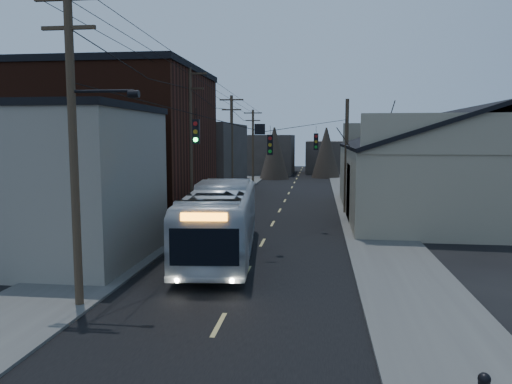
# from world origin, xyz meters

# --- Properties ---
(ground) EXTENTS (160.00, 160.00, 0.00)m
(ground) POSITION_xyz_m (0.00, 0.00, 0.00)
(ground) COLOR black
(ground) RESTS_ON ground
(road_surface) EXTENTS (9.00, 110.00, 0.02)m
(road_surface) POSITION_xyz_m (0.00, 30.00, 0.01)
(road_surface) COLOR black
(road_surface) RESTS_ON ground
(sidewalk_left) EXTENTS (4.00, 110.00, 0.12)m
(sidewalk_left) POSITION_xyz_m (-6.50, 30.00, 0.06)
(sidewalk_left) COLOR #474744
(sidewalk_left) RESTS_ON ground
(sidewalk_right) EXTENTS (4.00, 110.00, 0.12)m
(sidewalk_right) POSITION_xyz_m (6.50, 30.00, 0.06)
(sidewalk_right) COLOR #474744
(sidewalk_right) RESTS_ON ground
(building_clapboard) EXTENTS (8.00, 8.00, 7.00)m
(building_clapboard) POSITION_xyz_m (-9.00, 9.00, 3.50)
(building_clapboard) COLOR #6E665B
(building_clapboard) RESTS_ON ground
(building_brick) EXTENTS (10.00, 12.00, 10.00)m
(building_brick) POSITION_xyz_m (-10.00, 20.00, 5.00)
(building_brick) COLOR #33150B
(building_brick) RESTS_ON ground
(building_left_far) EXTENTS (9.00, 14.00, 7.00)m
(building_left_far) POSITION_xyz_m (-9.50, 36.00, 3.50)
(building_left_far) COLOR #322C28
(building_left_far) RESTS_ON ground
(warehouse) EXTENTS (16.16, 20.60, 7.73)m
(warehouse) POSITION_xyz_m (13.00, 25.00, 2.70)
(warehouse) COLOR gray
(warehouse) RESTS_ON ground
(building_far_left) EXTENTS (10.00, 12.00, 6.00)m
(building_far_left) POSITION_xyz_m (-6.00, 65.00, 3.00)
(building_far_left) COLOR #322C28
(building_far_left) RESTS_ON ground
(building_far_right) EXTENTS (12.00, 14.00, 5.00)m
(building_far_right) POSITION_xyz_m (7.00, 70.00, 2.50)
(building_far_right) COLOR #322C28
(building_far_right) RESTS_ON ground
(bare_tree) EXTENTS (0.40, 0.40, 7.20)m
(bare_tree) POSITION_xyz_m (6.50, 20.00, 3.60)
(bare_tree) COLOR black
(bare_tree) RESTS_ON ground
(utility_lines) EXTENTS (11.24, 45.28, 10.50)m
(utility_lines) POSITION_xyz_m (-3.11, 24.14, 4.95)
(utility_lines) COLOR #382B1E
(utility_lines) RESTS_ON ground
(bus) EXTENTS (4.12, 12.70, 3.48)m
(bus) POSITION_xyz_m (-1.68, 10.89, 1.74)
(bus) COLOR #B3B9C0
(bus) RESTS_ON ground
(parked_car) EXTENTS (1.45, 3.78, 1.23)m
(parked_car) POSITION_xyz_m (-3.91, 28.19, 0.61)
(parked_car) COLOR #999CA0
(parked_car) RESTS_ON ground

